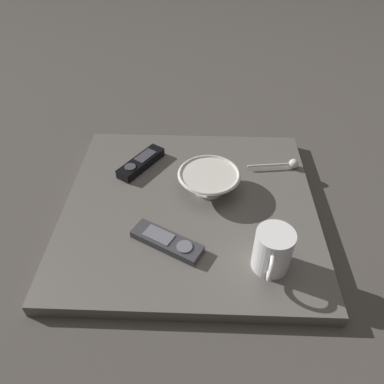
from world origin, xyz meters
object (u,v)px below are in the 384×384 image
tv_remote_far (141,163)px  teaspoon (289,164)px  cereal_bowl (209,181)px  tv_remote_near (167,241)px  coffee_mug (273,251)px

tv_remote_far → teaspoon: bearing=-178.9°
cereal_bowl → tv_remote_near: size_ratio=0.93×
cereal_bowl → teaspoon: size_ratio=1.11×
teaspoon → tv_remote_far: 0.41m
cereal_bowl → tv_remote_far: size_ratio=1.03×
coffee_mug → teaspoon: size_ratio=0.79×
coffee_mug → teaspoon: coffee_mug is taller
cereal_bowl → teaspoon: bearing=-155.0°
coffee_mug → tv_remote_far: (0.32, -0.33, -0.04)m
cereal_bowl → coffee_mug: bearing=119.1°
teaspoon → tv_remote_far: same height
cereal_bowl → tv_remote_far: bearing=-26.9°
coffee_mug → tv_remote_near: (0.22, -0.05, -0.04)m
tv_remote_near → tv_remote_far: size_ratio=1.10×
coffee_mug → tv_remote_far: bearing=-45.9°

